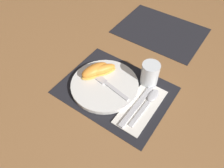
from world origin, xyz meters
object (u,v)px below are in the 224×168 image
Objects in this scene: plate at (105,85)px; spoon at (150,100)px; juice_glass at (150,75)px; knife at (137,106)px; citrus_wedge_0 at (100,70)px; fork at (107,83)px; citrus_wedge_1 at (95,70)px.

plate is 1.38× the size of spoon.
juice_glass is 0.42× the size of knife.
spoon is at bearing 0.52° from citrus_wedge_0.
plate is 2.80× the size of juice_glass.
fork is at bearing 174.36° from knife.
juice_glass is at bearing 100.12° from knife.
fork is 1.41× the size of citrus_wedge_0.
knife is at bearing -4.28° from plate.
citrus_wedge_1 is at bearing -153.55° from juice_glass.
fork is at bearing 20.10° from plate.
fork reaches higher than knife.
spoon reaches higher than knife.
juice_glass is at bearing 25.46° from citrus_wedge_0.
citrus_wedge_1 is at bearing -176.70° from spoon.
citrus_wedge_1 reaches higher than plate.
spoon is (0.18, 0.03, -0.00)m from plate.
spoon is (0.03, 0.05, 0.00)m from knife.
spoon is at bearing -59.04° from juice_glass.
fork reaches higher than plate.
juice_glass is at bearing 120.96° from spoon.
knife is at bearing -12.63° from citrus_wedge_0.
plate is 0.17m from juice_glass.
spoon is 0.24m from citrus_wedge_1.
citrus_wedge_0 is at bearing 144.70° from plate.
plate is 1.38× the size of fork.
spoon is at bearing 60.72° from knife.
citrus_wedge_0 is (-0.20, 0.04, 0.03)m from knife.
citrus_wedge_0 is 1.04× the size of citrus_wedge_1.
citrus_wedge_1 is (-0.19, -0.09, -0.01)m from juice_glass.
citrus_wedge_0 is (-0.05, 0.03, 0.01)m from fork.
knife is at bearing -119.28° from spoon.
fork is (-0.12, -0.11, -0.02)m from juice_glass.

